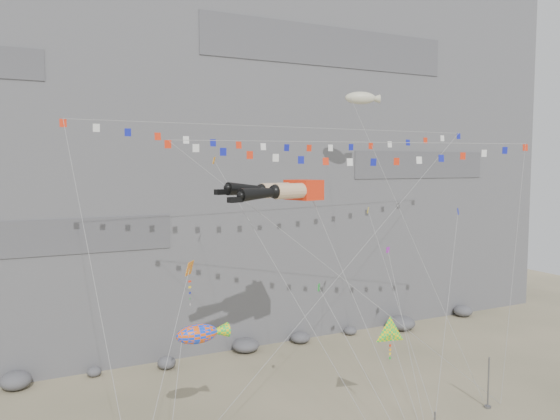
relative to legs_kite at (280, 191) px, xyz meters
name	(u,v)px	position (x,y,z in m)	size (l,w,h in m)	color
cliff	(196,105)	(2.66, 27.96, 8.82)	(80.00, 28.00, 50.00)	slate
talus_boulders	(246,346)	(2.66, 12.96, -15.58)	(60.00, 3.00, 1.20)	#5E5E63
anchor_pole_right	(488,383)	(14.10, -6.26, -14.25)	(0.12, 0.12, 3.86)	slate
legs_kite	(280,191)	(0.00, 0.00, 0.00)	(9.31, 13.14, 19.98)	red
flag_banner_upper	(298,128)	(4.19, 5.24, 4.87)	(36.09, 13.41, 29.34)	red
flag_banner_lower	(362,143)	(6.32, -0.86, 3.48)	(27.58, 8.46, 22.48)	red
harlequin_kite	(189,269)	(-6.64, 0.23, -5.07)	(6.85, 9.03, 14.79)	red
fish_windsock	(197,334)	(-6.95, -2.26, -8.77)	(5.70, 6.14, 9.86)	#F1520C
delta_kite	(391,334)	(5.78, -5.30, -9.64)	(3.45, 7.89, 10.08)	yellow
blimp_windsock	(361,99)	(12.13, 7.88, 7.92)	(4.66, 14.58, 27.63)	beige
small_kite_a	(217,165)	(-2.83, 5.36, 1.82)	(6.03, 16.84, 24.99)	orange
small_kite_b	(388,253)	(11.00, 1.88, -5.49)	(5.62, 11.77, 16.35)	purple
small_kite_c	(320,290)	(1.53, -3.05, -6.67)	(2.33, 9.70, 13.33)	green
small_kite_d	(369,214)	(10.32, 3.76, -2.34)	(5.50, 16.13, 21.44)	yellow
small_kite_e	(458,214)	(16.36, -0.40, -2.31)	(10.97, 9.48, 19.50)	#121AA3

